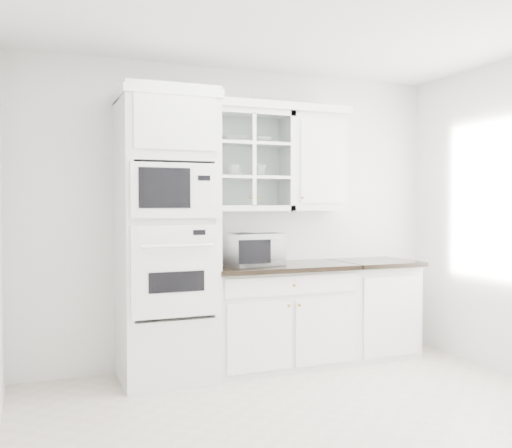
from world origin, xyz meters
name	(u,v)px	position (x,y,z in m)	size (l,w,h in m)	color
ground	(330,427)	(0.00, 0.00, 0.01)	(4.00, 3.50, 0.01)	beige
room_shell	(301,159)	(0.00, 0.43, 1.78)	(4.00, 3.50, 2.70)	white
oven_column	(167,236)	(-0.75, 1.42, 1.20)	(0.76, 0.68, 2.40)	white
base_cabinet_run	(279,315)	(0.28, 1.45, 0.46)	(1.32, 0.67, 0.92)	white
extra_base_cabinet	(373,307)	(1.28, 1.45, 0.46)	(0.72, 0.67, 0.92)	white
upper_cabinet_glass	(247,161)	(0.03, 1.58, 1.85)	(0.80, 0.33, 0.90)	white
upper_cabinet_solid	(314,163)	(0.71, 1.58, 1.85)	(0.55, 0.33, 0.90)	white
crown_molding	(237,106)	(-0.07, 1.56, 2.33)	(2.14, 0.38, 0.07)	white
countertop_microwave	(251,249)	(0.01, 1.44, 1.06)	(0.49, 0.41, 0.29)	white
bowl_a	(234,139)	(-0.10, 1.58, 2.04)	(0.23, 0.23, 0.06)	white
bowl_b	(261,141)	(0.17, 1.58, 2.04)	(0.18, 0.18, 0.06)	white
cup_a	(234,171)	(-0.10, 1.58, 1.76)	(0.13, 0.13, 0.10)	white
cup_b	(260,171)	(0.14, 1.57, 1.76)	(0.11, 0.11, 0.11)	white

